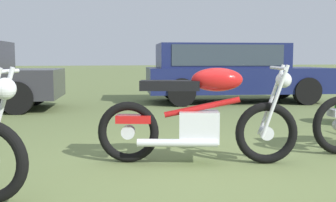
{
  "coord_description": "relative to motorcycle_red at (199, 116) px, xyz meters",
  "views": [
    {
      "loc": [
        -1.27,
        -3.71,
        1.08
      ],
      "look_at": [
        -0.11,
        0.76,
        0.6
      ],
      "focal_mm": 44.44,
      "sensor_mm": 36.0,
      "label": 1
    }
  ],
  "objects": [
    {
      "name": "ground_plane",
      "position": [
        -0.1,
        -0.29,
        -0.49
      ],
      "size": [
        120.0,
        120.0,
        0.0
      ],
      "primitive_type": "plane",
      "color": "olive"
    },
    {
      "name": "car_navy",
      "position": [
        2.63,
        5.54,
        0.34
      ],
      "size": [
        4.55,
        2.37,
        1.43
      ],
      "rotation": [
        0.0,
        0.0,
        -0.14
      ],
      "color": "#161E4C",
      "rests_on": "ground"
    },
    {
      "name": "motorcycle_red",
      "position": [
        0.0,
        0.0,
        0.0
      ],
      "size": [
        1.99,
        0.88,
        1.02
      ],
      "rotation": [
        0.0,
        0.0,
        -0.29
      ],
      "color": "black",
      "rests_on": "ground"
    }
  ]
}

